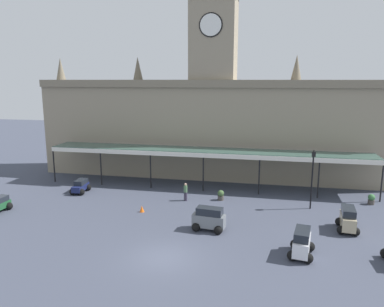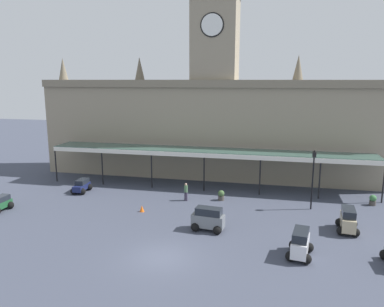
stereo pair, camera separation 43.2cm
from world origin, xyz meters
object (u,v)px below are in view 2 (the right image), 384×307
at_px(car_navy_estate, 82,186).
at_px(planter_by_canopy, 373,200).
at_px(car_white_van, 300,245).
at_px(car_beige_van, 348,221).
at_px(victorian_lamppost, 313,173).
at_px(pedestrian_near_entrance, 186,191).
at_px(car_grey_van, 208,220).
at_px(planter_forecourt_centre, 221,195).
at_px(traffic_cone, 142,209).

distance_m(car_navy_estate, planter_by_canopy, 27.43).
bearing_deg(car_white_van, car_beige_van, 52.80).
bearing_deg(victorian_lamppost, pedestrian_near_entrance, -179.51).
distance_m(car_grey_van, car_navy_estate, 15.48).
bearing_deg(planter_by_canopy, victorian_lamppost, -157.55).
bearing_deg(pedestrian_near_entrance, victorian_lamppost, 0.49).
xyz_separation_m(victorian_lamppost, planter_forecourt_centre, (-7.93, 0.70, -2.72)).
relative_size(car_grey_van, car_white_van, 0.99).
distance_m(car_navy_estate, car_beige_van, 24.49).
xyz_separation_m(car_grey_van, car_navy_estate, (-13.98, 6.65, -0.24)).
height_order(car_grey_van, pedestrian_near_entrance, car_grey_van).
xyz_separation_m(car_white_van, victorian_lamppost, (1.50, 9.23, 2.41)).
bearing_deg(victorian_lamppost, car_grey_van, -140.91).
height_order(car_grey_van, planter_forecourt_centre, car_grey_van).
distance_m(pedestrian_near_entrance, planter_by_canopy, 16.76).
xyz_separation_m(car_white_van, pedestrian_near_entrance, (-9.61, 9.13, 0.10)).
xyz_separation_m(pedestrian_near_entrance, victorian_lamppost, (11.11, 0.10, 2.30)).
height_order(car_grey_van, victorian_lamppost, victorian_lamppost).
xyz_separation_m(car_white_van, car_beige_van, (3.68, 4.84, 0.00)).
height_order(car_navy_estate, victorian_lamppost, victorian_lamppost).
relative_size(car_white_van, traffic_cone, 4.56).
xyz_separation_m(car_grey_van, traffic_cone, (-6.18, 2.66, -0.53)).
relative_size(car_beige_van, planter_by_canopy, 2.58).
bearing_deg(victorian_lamppost, planter_forecourt_centre, 174.98).
distance_m(car_white_van, traffic_cone, 13.73).
xyz_separation_m(victorian_lamppost, traffic_cone, (-14.08, -3.76, -2.94)).
xyz_separation_m(car_navy_estate, planter_forecourt_centre, (13.95, 0.46, -0.07)).
bearing_deg(pedestrian_near_entrance, car_white_van, -43.53).
bearing_deg(car_grey_van, planter_forecourt_centre, 90.24).
xyz_separation_m(car_navy_estate, traffic_cone, (7.79, -3.99, -0.29)).
bearing_deg(planter_forecourt_centre, planter_by_canopy, 6.68).
bearing_deg(car_white_van, pedestrian_near_entrance, 136.47).
relative_size(car_navy_estate, victorian_lamppost, 0.44).
relative_size(car_white_van, victorian_lamppost, 0.49).
relative_size(car_grey_van, planter_by_canopy, 2.60).
bearing_deg(planter_forecourt_centre, car_grey_van, -89.76).
bearing_deg(car_white_van, car_navy_estate, 155.10).
bearing_deg(car_navy_estate, car_beige_van, -10.87).
xyz_separation_m(car_white_van, car_navy_estate, (-20.38, 9.46, -0.24)).
distance_m(car_grey_van, victorian_lamppost, 10.46).
bearing_deg(traffic_cone, car_grey_van, -23.26).
distance_m(car_grey_van, planter_by_canopy, 15.95).
height_order(pedestrian_near_entrance, planter_by_canopy, pedestrian_near_entrance).
height_order(car_beige_van, planter_by_canopy, car_beige_van).
bearing_deg(car_beige_van, car_white_van, -127.20).
xyz_separation_m(car_grey_van, pedestrian_near_entrance, (-3.21, 6.32, 0.10)).
height_order(car_white_van, planter_forecourt_centre, car_white_van).
distance_m(car_white_van, victorian_lamppost, 9.65).
relative_size(car_white_van, planter_forecourt_centre, 2.63).
height_order(car_navy_estate, car_beige_van, car_beige_van).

